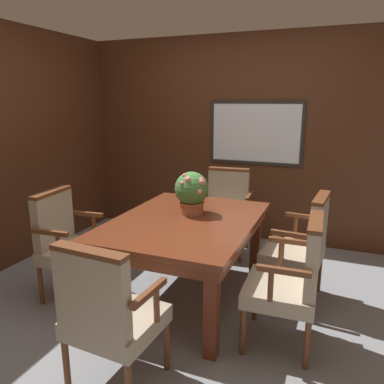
% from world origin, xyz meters
% --- Properties ---
extents(ground_plane, '(14.00, 14.00, 0.00)m').
position_xyz_m(ground_plane, '(0.00, 0.00, 0.00)').
color(ground_plane, gray).
extents(wall_back, '(7.20, 0.08, 2.45)m').
position_xyz_m(wall_back, '(0.00, 1.87, 1.23)').
color(wall_back, '#4C2816').
rests_on(wall_back, ground_plane).
extents(dining_table, '(1.14, 1.55, 0.72)m').
position_xyz_m(dining_table, '(0.04, 0.17, 0.63)').
color(dining_table, maroon).
rests_on(dining_table, ground_plane).
extents(chair_right_near, '(0.50, 0.57, 0.95)m').
position_xyz_m(chair_right_near, '(0.98, -0.16, 0.51)').
color(chair_right_near, brown).
rests_on(chair_right_near, ground_plane).
extents(chair_right_far, '(0.52, 0.58, 0.95)m').
position_xyz_m(chair_right_far, '(0.97, 0.50, 0.51)').
color(chair_right_far, brown).
rests_on(chair_right_far, ground_plane).
extents(chair_head_near, '(0.58, 0.51, 0.95)m').
position_xyz_m(chair_head_near, '(0.04, -0.99, 0.51)').
color(chair_head_near, brown).
rests_on(chair_head_near, ground_plane).
extents(chair_left_near, '(0.52, 0.58, 0.95)m').
position_xyz_m(chair_left_near, '(-0.94, -0.16, 0.51)').
color(chair_left_near, brown).
rests_on(chair_left_near, ground_plane).
extents(chair_head_far, '(0.58, 0.52, 0.95)m').
position_xyz_m(chair_head_far, '(0.06, 1.32, 0.51)').
color(chair_head_far, brown).
rests_on(chair_head_far, ground_plane).
extents(potted_plant, '(0.30, 0.30, 0.37)m').
position_xyz_m(potted_plant, '(0.03, 0.34, 0.92)').
color(potted_plant, '#B2603D').
rests_on(potted_plant, dining_table).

